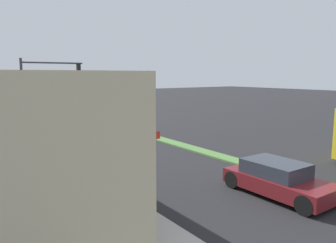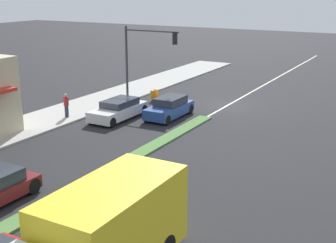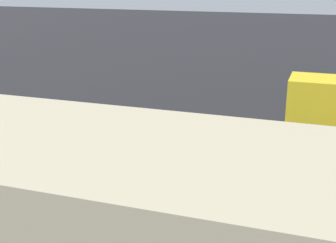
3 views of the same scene
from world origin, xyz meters
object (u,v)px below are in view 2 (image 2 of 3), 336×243
traffic_signal_main (142,51)px  van_white (118,110)px  coupe_blue (169,108)px  warning_aframe_sign (154,96)px  pedestrian (66,105)px  delivery_truck (96,242)px

traffic_signal_main → van_white: (-1.12, 4.86, -3.27)m
coupe_blue → warning_aframe_sign: bearing=-47.1°
traffic_signal_main → pedestrian: bearing=73.8°
traffic_signal_main → coupe_blue: (-3.92, 2.86, -3.24)m
warning_aframe_sign → delivery_truck: (-10.51, 20.86, 1.04)m
delivery_truck → warning_aframe_sign: bearing=-63.3°
van_white → warning_aframe_sign: bearing=-84.8°
pedestrian → traffic_signal_main: bearing=-106.2°
warning_aframe_sign → coupe_blue: 4.86m
pedestrian → van_white: size_ratio=0.35×
coupe_blue → delivery_truck: bearing=112.6°
traffic_signal_main → pedestrian: size_ratio=3.47×
delivery_truck → traffic_signal_main: bearing=-61.1°
pedestrian → coupe_blue: 6.91m
van_white → coupe_blue: 3.44m
delivery_truck → coupe_blue: 18.76m
pedestrian → warning_aframe_sign: pedestrian is taller
warning_aframe_sign → pedestrian: bearing=70.8°
delivery_truck → pedestrian: bearing=-46.3°
traffic_signal_main → warning_aframe_sign: size_ratio=6.69×
delivery_truck → coupe_blue: (7.20, -17.31, -0.81)m
traffic_signal_main → delivery_truck: size_ratio=0.75×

